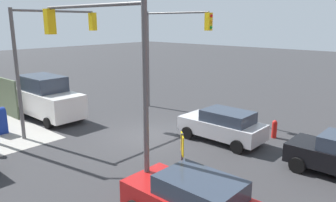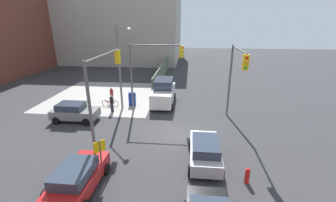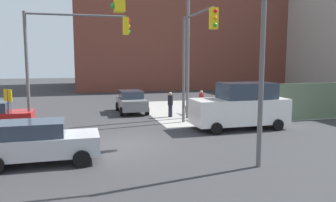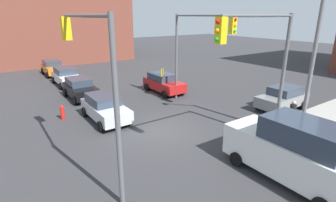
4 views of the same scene
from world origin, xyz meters
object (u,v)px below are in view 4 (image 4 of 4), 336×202
traffic_signal_nw_corner (196,42)px  traffic_signal_se_corner (92,67)px  traffic_signal_ne_corner (262,57)px  fire_hydrant (62,112)px  mailbox_blue (313,135)px  coupe_white (66,76)px  coupe_silver (105,108)px  sedan_black (80,88)px  hatchback_red (163,83)px  hatchback_orange (53,67)px  van_white_delivery (294,151)px  street_lamp_corner (306,51)px  sedan_gray (283,98)px  bicycle_leaning_on_fence (321,128)px  bicycle_at_crosswalk (174,85)px  pedestrian_waiting (292,114)px

traffic_signal_nw_corner → traffic_signal_se_corner: size_ratio=1.00×
traffic_signal_ne_corner → fire_hydrant: size_ratio=6.91×
mailbox_blue → coupe_white: 21.22m
traffic_signal_nw_corner → coupe_silver: traffic_signal_nw_corner is taller
coupe_silver → sedan_black: same height
hatchback_red → hatchback_orange: size_ratio=1.02×
sedan_black → van_white_delivery: (15.90, 3.65, 0.44)m
fire_hydrant → coupe_white: size_ratio=0.22×
street_lamp_corner → coupe_silver: bearing=-137.4°
sedan_gray → bicycle_leaning_on_fence: (3.68, -1.93, -0.50)m
street_lamp_corner → hatchback_red: 12.09m
traffic_signal_se_corner → sedan_black: size_ratio=1.65×
van_white_delivery → fire_hydrant: bearing=-153.5°
bicycle_leaning_on_fence → traffic_signal_ne_corner: bearing=-103.5°
street_lamp_corner → coupe_silver: 11.81m
hatchback_red → sedan_gray: 9.55m
sedan_gray → van_white_delivery: van_white_delivery is taller
traffic_signal_nw_corner → sedan_black: traffic_signal_nw_corner is taller
street_lamp_corner → van_white_delivery: street_lamp_corner is taller
traffic_signal_nw_corner → sedan_gray: size_ratio=1.65×
hatchback_red → bicycle_at_crosswalk: bearing=102.6°
coupe_silver → sedan_black: 5.56m
traffic_signal_ne_corner → van_white_delivery: bearing=-18.1°
van_white_delivery → coupe_silver: bearing=-159.9°
hatchback_red → fire_hydrant: bearing=-80.4°
traffic_signal_se_corner → fire_hydrant: traffic_signal_se_corner is taller
fire_hydrant → coupe_white: coupe_white is taller
traffic_signal_ne_corner → bicycle_at_crosswalk: size_ratio=3.71×
traffic_signal_ne_corner → fire_hydrant: 12.40m
traffic_signal_se_corner → mailbox_blue: (3.73, 9.50, -3.86)m
traffic_signal_se_corner → hatchback_orange: size_ratio=1.59×
fire_hydrant → bicycle_leaning_on_fence: size_ratio=0.54×
street_lamp_corner → coupe_white: bearing=-159.2°
traffic_signal_ne_corner → van_white_delivery: (2.55, -0.83, -3.32)m
van_white_delivery → bicycle_leaning_on_fence: size_ratio=3.09×
fire_hydrant → hatchback_red: 8.95m
bicycle_at_crosswalk → pedestrian_waiting: bearing=2.6°
traffic_signal_nw_corner → traffic_signal_ne_corner: (6.77, -1.87, -0.05)m
fire_hydrant → van_white_delivery: size_ratio=0.17×
traffic_signal_se_corner → sedan_black: traffic_signal_se_corner is taller
traffic_signal_ne_corner → sedan_black: 14.58m
hatchback_red → mailbox_blue: bearing=1.7°
hatchback_red → hatchback_orange: 14.33m
bicycle_leaning_on_fence → bicycle_at_crosswalk: (-12.40, -1.20, 0.00)m
sedan_gray → bicycle_at_crosswalk: bearing=-160.3°
traffic_signal_se_corner → mailbox_blue: traffic_signal_se_corner is taller
street_lamp_corner → bicycle_leaning_on_fence: street_lamp_corner is taller
coupe_white → van_white_delivery: bearing=9.3°
traffic_signal_nw_corner → van_white_delivery: size_ratio=1.20×
traffic_signal_se_corner → bicycle_leaning_on_fence: traffic_signal_se_corner is taller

